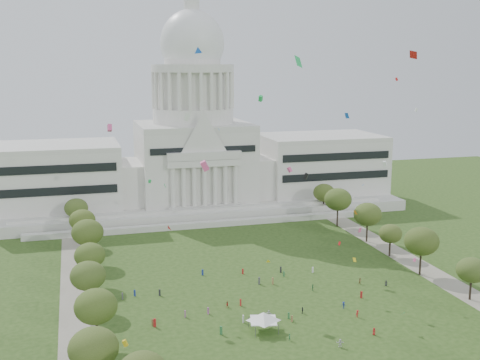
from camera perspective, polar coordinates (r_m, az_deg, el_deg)
The scene contains 31 objects.
ground at distance 142.88m, azimuth 5.01°, elevation -12.86°, with size 400.00×400.00×0.00m, color #284516.
capitol at distance 242.83m, azimuth -4.39°, elevation 2.57°, with size 160.00×64.50×91.30m.
path_left at distance 162.59m, azimuth -15.27°, elevation -10.19°, with size 8.00×160.00×0.04m, color gray.
path_right at distance 188.27m, azimuth 15.61°, elevation -7.27°, with size 8.00×160.00×0.04m, color gray.
row_tree_l_0 at distance 111.56m, azimuth -13.72°, elevation -15.24°, with size 8.85×8.85×12.59m.
row_tree_l_1 at distance 128.67m, azimuth -13.51°, elevation -11.58°, with size 8.86×8.86×12.59m.
row_tree_r_1 at distance 160.13m, azimuth 21.12°, elevation -7.98°, with size 7.58×7.58×10.78m.
row_tree_l_2 at distance 147.76m, azimuth -14.22°, elevation -8.80°, with size 8.42×8.42×11.97m.
row_tree_r_2 at distance 173.35m, azimuth 16.84°, elevation -5.58°, with size 9.55×9.55×13.58m.
row_tree_l_3 at distance 163.62m, azimuth -14.06°, elevation -6.95°, with size 8.12×8.12×11.55m.
row_tree_r_3 at distance 188.13m, azimuth 14.08°, elevation -4.96°, with size 7.01×7.01×9.98m.
row_tree_l_4 at distance 181.02m, azimuth -14.27°, elevation -4.83°, with size 9.29×9.29×13.21m.
row_tree_r_4 at distance 200.88m, azimuth 12.01°, elevation -3.20°, with size 9.19×9.19×13.06m.
row_tree_l_5 at distance 199.22m, azimuth -14.73°, elevation -3.70°, with size 8.33×8.33×11.85m.
row_tree_r_5 at distance 217.71m, azimuth 9.27°, elevation -1.83°, with size 9.82×9.82×13.96m.
row_tree_l_6 at distance 216.86m, azimuth -15.27°, elevation -2.58°, with size 8.19×8.19×11.64m.
row_tree_r_6 at distance 234.96m, azimuth 7.97°, elevation -1.20°, with size 8.42×8.42×11.97m.
event_tent at distance 134.70m, azimuth 2.24°, elevation -12.77°, with size 9.60×9.60×4.42m.
person_0 at distance 165.29m, azimuth 13.68°, elevation -9.47°, with size 0.76×0.50×1.56m, color #26262B.
person_2 at distance 164.98m, azimuth 11.32°, elevation -9.38°, with size 0.85×0.52×1.75m, color olive.
person_3 at distance 149.01m, azimuth 9.79°, elevation -11.60°, with size 1.09×0.56×1.69m, color navy.
person_4 at distance 144.95m, azimuth 5.94°, elevation -12.18°, with size 0.93×0.51×1.58m, color #26262B.
person_5 at distance 142.32m, azimuth 2.74°, elevation -12.55°, with size 1.62×0.64×1.75m, color silver.
person_6 at distance 136.85m, azimuth 12.59°, elevation -13.83°, with size 0.81×0.53×1.67m, color #B21E1E.
person_7 at distance 131.75m, azimuth 4.71°, elevation -14.63°, with size 0.57×0.42×1.56m, color #33723F.
person_8 at distance 147.65m, azimuth -1.24°, elevation -11.70°, with size 0.72×0.44×1.47m, color #B21E1E.
person_9 at distance 144.75m, azimuth 11.08°, elevation -12.33°, with size 1.13×0.58×1.74m, color #B21E1E.
person_10 at distance 158.63m, azimuth 6.92°, elevation -10.08°, with size 1.02×0.56×1.74m, color #33723F.
person_11 at distance 130.32m, azimuth 9.48°, elevation -15.00°, with size 1.65×0.65×1.78m, color silver.
distant_crowd at distance 151.12m, azimuth -2.04°, elevation -11.10°, with size 63.21×37.92×1.95m.
kite_swarm at distance 144.74m, azimuth 3.50°, elevation 0.43°, with size 84.28×102.24×58.42m.
Camera 1 is at (-46.92, -122.03, 57.64)m, focal length 45.00 mm.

